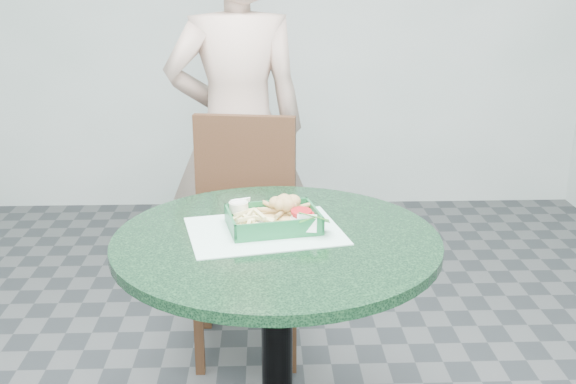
{
  "coord_description": "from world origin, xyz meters",
  "views": [
    {
      "loc": [
        -0.03,
        -1.74,
        1.47
      ],
      "look_at": [
        0.04,
        0.1,
        0.87
      ],
      "focal_mm": 42.0,
      "sensor_mm": 36.0,
      "label": 1
    }
  ],
  "objects_px": {
    "cafe_table": "(277,297)",
    "diner_person": "(237,113)",
    "sauce_ramekin": "(243,211)",
    "crab_sandwich": "(287,215)",
    "food_basket": "(273,230)",
    "dining_chair": "(245,219)"
  },
  "relations": [
    {
      "from": "dining_chair",
      "to": "crab_sandwich",
      "type": "distance_m",
      "value": 0.76
    },
    {
      "from": "cafe_table",
      "to": "food_basket",
      "type": "xyz_separation_m",
      "value": [
        -0.01,
        0.06,
        0.19
      ]
    },
    {
      "from": "crab_sandwich",
      "to": "sauce_ramekin",
      "type": "distance_m",
      "value": 0.13
    },
    {
      "from": "cafe_table",
      "to": "sauce_ramekin",
      "type": "height_order",
      "value": "sauce_ramekin"
    },
    {
      "from": "crab_sandwich",
      "to": "sauce_ramekin",
      "type": "height_order",
      "value": "crab_sandwich"
    },
    {
      "from": "cafe_table",
      "to": "diner_person",
      "type": "height_order",
      "value": "diner_person"
    },
    {
      "from": "diner_person",
      "to": "cafe_table",
      "type": "bearing_deg",
      "value": 88.66
    },
    {
      "from": "crab_sandwich",
      "to": "sauce_ramekin",
      "type": "bearing_deg",
      "value": 160.29
    },
    {
      "from": "dining_chair",
      "to": "food_basket",
      "type": "height_order",
      "value": "dining_chair"
    },
    {
      "from": "sauce_ramekin",
      "to": "cafe_table",
      "type": "bearing_deg",
      "value": -53.7
    },
    {
      "from": "diner_person",
      "to": "sauce_ramekin",
      "type": "bearing_deg",
      "value": 83.99
    },
    {
      "from": "dining_chair",
      "to": "sauce_ramekin",
      "type": "xyz_separation_m",
      "value": [
        0.02,
        -0.65,
        0.27
      ]
    },
    {
      "from": "cafe_table",
      "to": "diner_person",
      "type": "xyz_separation_m",
      "value": [
        -0.14,
        1.07,
        0.32
      ]
    },
    {
      "from": "food_basket",
      "to": "sauce_ramekin",
      "type": "bearing_deg",
      "value": 139.85
    },
    {
      "from": "crab_sandwich",
      "to": "cafe_table",
      "type": "bearing_deg",
      "value": -110.42
    },
    {
      "from": "dining_chair",
      "to": "sauce_ramekin",
      "type": "bearing_deg",
      "value": -79.73
    },
    {
      "from": "cafe_table",
      "to": "dining_chair",
      "type": "distance_m",
      "value": 0.79
    },
    {
      "from": "food_basket",
      "to": "crab_sandwich",
      "type": "relative_size",
      "value": 1.92
    },
    {
      "from": "cafe_table",
      "to": "dining_chair",
      "type": "relative_size",
      "value": 0.98
    },
    {
      "from": "dining_chair",
      "to": "food_basket",
      "type": "xyz_separation_m",
      "value": [
        0.1,
        -0.72,
        0.23
      ]
    },
    {
      "from": "diner_person",
      "to": "food_basket",
      "type": "xyz_separation_m",
      "value": [
        0.14,
        -1.02,
        -0.13
      ]
    },
    {
      "from": "cafe_table",
      "to": "crab_sandwich",
      "type": "bearing_deg",
      "value": 69.58
    }
  ]
}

